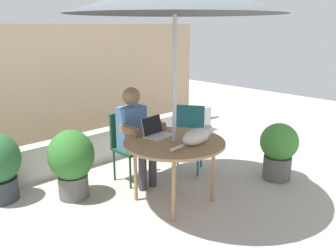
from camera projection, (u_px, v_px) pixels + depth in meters
The scene contains 11 objects.
ground_plane at pixel (174, 201), 4.07m from camera, with size 14.00×14.00×0.00m, color #ADA399.
fence_back at pixel (66, 89), 5.50m from camera, with size 5.55×0.08×1.97m, color tan.
planter_wall_low at pixel (96, 147), 5.16m from camera, with size 5.00×0.20×0.46m, color beige.
patio_table at pixel (174, 145), 3.89m from camera, with size 1.12×1.12×0.73m.
chair_occupied at pixel (128, 141), 4.52m from camera, with size 0.40×0.40×0.89m.
chair_empty at pixel (189, 133), 4.86m from camera, with size 0.56×0.56×0.89m.
person_seated at pixel (135, 131), 4.36m from camera, with size 0.48×0.48×1.23m.
laptop at pixel (155, 130), 4.04m from camera, with size 0.33×0.29×0.21m.
cat at pixel (198, 136), 3.76m from camera, with size 0.65×0.22×0.17m.
potted_plant_near_fence at pixel (72, 160), 4.04m from camera, with size 0.53×0.53×0.82m.
potted_plant_corner at pixel (279, 148), 4.55m from camera, with size 0.49×0.49×0.75m.
Camera 1 is at (-2.57, -2.63, 1.95)m, focal length 37.67 mm.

